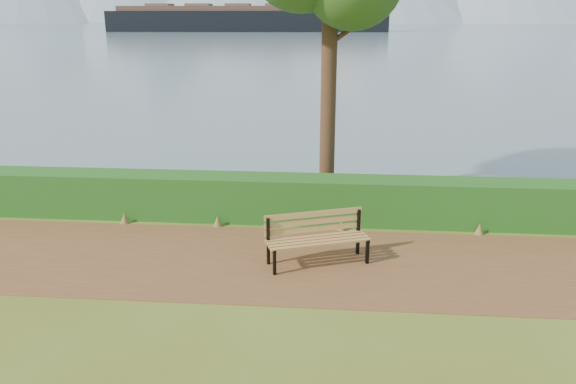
{
  "coord_description": "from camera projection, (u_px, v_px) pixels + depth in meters",
  "views": [
    {
      "loc": [
        1.43,
        -9.29,
        4.42
      ],
      "look_at": [
        0.52,
        1.2,
        1.1
      ],
      "focal_mm": 35.0,
      "sensor_mm": 36.0,
      "label": 1
    }
  ],
  "objects": [
    {
      "name": "water",
      "position": [
        335.0,
        26.0,
        257.32
      ],
      "size": [
        700.0,
        510.0,
        0.0
      ],
      "primitive_type": "cube",
      "color": "slate",
      "rests_on": "ground"
    },
    {
      "name": "hedge",
      "position": [
        270.0,
        198.0,
        12.59
      ],
      "size": [
        32.0,
        0.85,
        1.0
      ],
      "primitive_type": "cube",
      "color": "#134414",
      "rests_on": "ground"
    },
    {
      "name": "path",
      "position": [
        256.0,
        261.0,
        10.55
      ],
      "size": [
        40.0,
        3.4,
        0.01
      ],
      "primitive_type": "cube",
      "color": "brown",
      "rests_on": "ground"
    },
    {
      "name": "cargo_ship",
      "position": [
        258.0,
        19.0,
        159.74
      ],
      "size": [
        79.1,
        15.89,
        23.87
      ],
      "rotation": [
        0.0,
        0.0,
        0.05
      ],
      "color": "black",
      "rests_on": "ground"
    },
    {
      "name": "bench",
      "position": [
        316.0,
        235.0,
        10.36
      ],
      "size": [
        1.97,
        1.18,
        0.95
      ],
      "rotation": [
        0.0,
        0.0,
        0.36
      ],
      "color": "black",
      "rests_on": "ground"
    },
    {
      "name": "ground",
      "position": [
        254.0,
        268.0,
        10.27
      ],
      "size": [
        140.0,
        140.0,
        0.0
      ],
      "primitive_type": "plane",
      "color": "#4A5718",
      "rests_on": "ground"
    }
  ]
}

